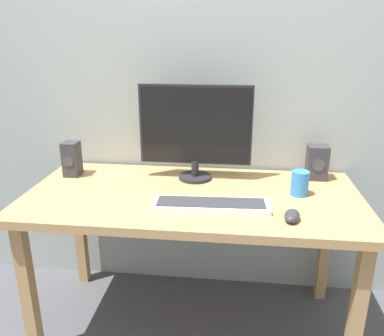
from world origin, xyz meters
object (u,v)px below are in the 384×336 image
at_px(speaker_left, 72,159).
at_px(coffee_mug, 300,183).
at_px(speaker_right, 317,162).
at_px(desk, 193,208).
at_px(keyboard_primary, 211,205).
at_px(monitor, 195,129).
at_px(mouse, 292,216).

height_order(speaker_left, coffee_mug, speaker_left).
relative_size(speaker_right, coffee_mug, 1.52).
distance_m(desk, speaker_right, 0.65).
bearing_deg(keyboard_primary, monitor, 106.53).
bearing_deg(keyboard_primary, coffee_mug, 25.75).
distance_m(desk, coffee_mug, 0.49).
relative_size(mouse, speaker_left, 0.57).
bearing_deg(coffee_mug, desk, -175.38).
xyz_separation_m(desk, speaker_left, (-0.63, 0.17, 0.16)).
relative_size(keyboard_primary, speaker_right, 2.89).
bearing_deg(speaker_left, coffee_mug, -6.70).
bearing_deg(speaker_left, keyboard_primary, -23.44).
height_order(monitor, speaker_left, monitor).
bearing_deg(speaker_left, mouse, -20.60).
height_order(monitor, coffee_mug, monitor).
bearing_deg(speaker_left, monitor, 2.69).
height_order(monitor, keyboard_primary, monitor).
distance_m(mouse, speaker_left, 1.11).
xyz_separation_m(monitor, keyboard_primary, (0.10, -0.34, -0.23)).
xyz_separation_m(keyboard_primary, speaker_left, (-0.72, 0.31, 0.07)).
xyz_separation_m(mouse, speaker_left, (-1.03, 0.39, 0.07)).
xyz_separation_m(keyboard_primary, coffee_mug, (0.38, 0.18, 0.04)).
bearing_deg(desk, speaker_left, 165.09).
height_order(mouse, coffee_mug, coffee_mug).
bearing_deg(speaker_right, keyboard_primary, -140.56).
bearing_deg(speaker_right, desk, -156.07).
xyz_separation_m(mouse, speaker_right, (0.17, 0.48, 0.06)).
bearing_deg(mouse, speaker_left, 173.70).
bearing_deg(desk, mouse, -28.55).
distance_m(desk, keyboard_primary, 0.19).
distance_m(monitor, speaker_right, 0.62).
distance_m(keyboard_primary, speaker_right, 0.64).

